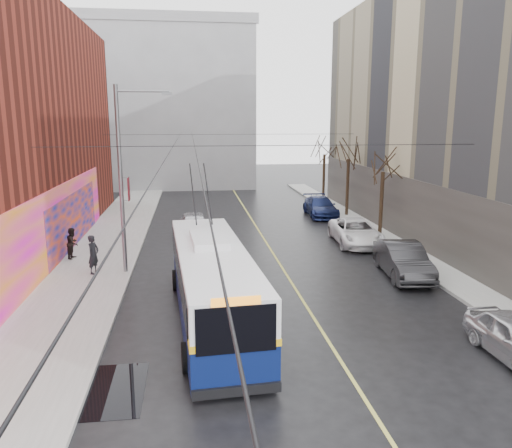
{
  "coord_description": "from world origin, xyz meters",
  "views": [
    {
      "loc": [
        -3.02,
        -14.06,
        7.42
      ],
      "look_at": [
        -0.2,
        7.38,
        2.89
      ],
      "focal_mm": 35.0,
      "sensor_mm": 36.0,
      "label": 1
    }
  ],
  "objects": [
    {
      "name": "parked_car_d",
      "position": [
        6.99,
        23.39,
        0.75
      ],
      "size": [
        2.29,
        5.25,
        1.5
      ],
      "primitive_type": "imported",
      "rotation": [
        0.0,
        0.0,
        -0.04
      ],
      "color": "navy",
      "rests_on": "ground"
    },
    {
      "name": "following_car",
      "position": [
        -2.89,
        17.49,
        0.79
      ],
      "size": [
        2.06,
        4.7,
        1.58
      ],
      "primitive_type": "imported",
      "rotation": [
        0.0,
        0.0,
        0.04
      ],
      "color": "silver",
      "rests_on": "ground"
    },
    {
      "name": "parked_car_b",
      "position": [
        7.0,
        7.88,
        0.82
      ],
      "size": [
        2.27,
        5.13,
        1.64
      ],
      "primitive_type": "imported",
      "rotation": [
        0.0,
        0.0,
        -0.11
      ],
      "color": "#29292B",
      "rests_on": "ground"
    },
    {
      "name": "sidewalk_left",
      "position": [
        -8.0,
        12.0,
        0.07
      ],
      "size": [
        4.0,
        60.0,
        0.15
      ],
      "primitive_type": "cube",
      "color": "gray",
      "rests_on": "ground"
    },
    {
      "name": "tree_far",
      "position": [
        9.0,
        30.0,
        5.14
      ],
      "size": [
        3.2,
        3.2,
        6.57
      ],
      "color": "black",
      "rests_on": "ground"
    },
    {
      "name": "pedestrian_a",
      "position": [
        -7.75,
        9.86,
        1.09
      ],
      "size": [
        0.69,
        0.81,
        1.88
      ],
      "primitive_type": "imported",
      "rotation": [
        0.0,
        0.0,
        1.15
      ],
      "color": "black",
      "rests_on": "sidewalk_left"
    },
    {
      "name": "ground",
      "position": [
        0.0,
        0.0,
        0.0
      ],
      "size": [
        140.0,
        140.0,
        0.0
      ],
      "primitive_type": "plane",
      "color": "black",
      "rests_on": "ground"
    },
    {
      "name": "building_far",
      "position": [
        -6.0,
        44.99,
        9.02
      ],
      "size": [
        20.5,
        12.1,
        18.0
      ],
      "color": "gray",
      "rests_on": "ground"
    },
    {
      "name": "catenary_wires",
      "position": [
        -2.54,
        14.77,
        6.25
      ],
      "size": [
        18.0,
        60.0,
        0.22
      ],
      "color": "black"
    },
    {
      "name": "pigeons_flying",
      "position": [
        -2.02,
        10.07,
        7.17
      ],
      "size": [
        4.25,
        1.15,
        0.56
      ],
      "color": "slate"
    },
    {
      "name": "tree_near",
      "position": [
        9.0,
        16.0,
        4.98
      ],
      "size": [
        3.2,
        3.2,
        6.4
      ],
      "color": "black",
      "rests_on": "ground"
    },
    {
      "name": "puddle",
      "position": [
        -5.67,
        -0.94,
        0.0
      ],
      "size": [
        2.41,
        3.0,
        0.01
      ],
      "primitive_type": "cube",
      "color": "black",
      "rests_on": "ground"
    },
    {
      "name": "pedestrian_b",
      "position": [
        -9.35,
        12.76,
        0.98
      ],
      "size": [
        0.75,
        0.9,
        1.66
      ],
      "primitive_type": "imported",
      "rotation": [
        0.0,
        0.0,
        1.41
      ],
      "color": "black",
      "rests_on": "sidewalk_left"
    },
    {
      "name": "trolleybus",
      "position": [
        -2.33,
        3.64,
        1.51
      ],
      "size": [
        3.27,
        11.6,
        5.44
      ],
      "rotation": [
        0.0,
        0.0,
        0.07
      ],
      "color": "#091444",
      "rests_on": "ground"
    },
    {
      "name": "parked_car_c",
      "position": [
        6.83,
        14.4,
        0.75
      ],
      "size": [
        2.89,
        5.58,
        1.5
      ],
      "primitive_type": "imported",
      "rotation": [
        0.0,
        0.0,
        -0.07
      ],
      "color": "white",
      "rests_on": "ground"
    },
    {
      "name": "streetlight_pole",
      "position": [
        -6.14,
        10.0,
        4.85
      ],
      "size": [
        2.65,
        0.6,
        9.0
      ],
      "color": "slate",
      "rests_on": "ground"
    },
    {
      "name": "lane_line",
      "position": [
        1.5,
        14.0,
        0.0
      ],
      "size": [
        0.12,
        50.0,
        0.01
      ],
      "primitive_type": "cube",
      "color": "#BFB74C",
      "rests_on": "ground"
    },
    {
      "name": "tree_mid",
      "position": [
        9.0,
        23.0,
        5.25
      ],
      "size": [
        3.2,
        3.2,
        6.68
      ],
      "color": "black",
      "rests_on": "ground"
    },
    {
      "name": "sidewalk_right",
      "position": [
        9.0,
        12.0,
        0.07
      ],
      "size": [
        2.0,
        60.0,
        0.15
      ],
      "primitive_type": "cube",
      "color": "gray",
      "rests_on": "ground"
    }
  ]
}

